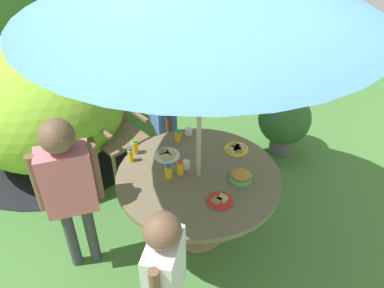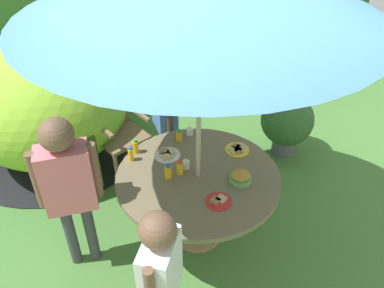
{
  "view_description": "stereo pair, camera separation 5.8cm",
  "coord_description": "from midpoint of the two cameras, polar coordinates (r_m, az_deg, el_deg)",
  "views": [
    {
      "loc": [
        -1.07,
        -2.19,
        2.83
      ],
      "look_at": [
        0.01,
        0.14,
        0.93
      ],
      "focal_mm": 37.08,
      "sensor_mm": 36.0,
      "label": 1
    },
    {
      "loc": [
        -1.02,
        -2.21,
        2.83
      ],
      "look_at": [
        0.01,
        0.14,
        0.93
      ],
      "focal_mm": 37.08,
      "sensor_mm": 36.0,
      "label": 2
    }
  ],
  "objects": [
    {
      "name": "wooden_chair",
      "position": [
        4.14,
        -11.65,
        2.51
      ],
      "size": [
        0.57,
        0.56,
        1.0
      ],
      "rotation": [
        0.0,
        0.0,
        0.31
      ],
      "color": "brown",
      "rests_on": "ground_plane"
    },
    {
      "name": "hedge_backdrop",
      "position": [
        5.84,
        -13.83,
        16.94
      ],
      "size": [
        9.0,
        0.7,
        1.93
      ],
      "primitive_type": "cube",
      "color": "#33602D",
      "rests_on": "ground_plane"
    },
    {
      "name": "plate_mid_left",
      "position": [
        3.01,
        3.47,
        -8.1
      ],
      "size": [
        0.2,
        0.2,
        0.03
      ],
      "color": "red",
      "rests_on": "garden_table"
    },
    {
      "name": "child_in_white_shirt",
      "position": [
        2.49,
        -4.64,
        -17.66
      ],
      "size": [
        0.35,
        0.38,
        1.28
      ],
      "rotation": [
        0.0,
        0.0,
        0.92
      ],
      "color": "brown",
      "rests_on": "ground_plane"
    },
    {
      "name": "child_in_pink_shirt",
      "position": [
        3.02,
        -17.97,
        -5.03
      ],
      "size": [
        0.48,
        0.25,
        1.42
      ],
      "rotation": [
        0.0,
        0.0,
        -0.14
      ],
      "color": "#3F3F47",
      "rests_on": "ground_plane"
    },
    {
      "name": "child_in_blue_shirt",
      "position": [
        3.89,
        -4.73,
        5.36
      ],
      "size": [
        0.22,
        0.44,
        1.28
      ],
      "rotation": [
        0.0,
        0.0,
        -1.63
      ],
      "color": "#3F3F47",
      "rests_on": "ground_plane"
    },
    {
      "name": "juice_bottle_near_right",
      "position": [
        3.46,
        -8.69,
        -0.46
      ],
      "size": [
        0.05,
        0.05,
        0.13
      ],
      "color": "yellow",
      "rests_on": "garden_table"
    },
    {
      "name": "garden_table",
      "position": [
        3.3,
        0.4,
        -5.79
      ],
      "size": [
        1.34,
        1.34,
        0.71
      ],
      "color": "tan",
      "rests_on": "ground_plane"
    },
    {
      "name": "juice_bottle_far_right",
      "position": [
        3.38,
        -9.33,
        -1.58
      ],
      "size": [
        0.05,
        0.05,
        0.13
      ],
      "color": "yellow",
      "rests_on": "garden_table"
    },
    {
      "name": "juice_bottle_near_left",
      "position": [
        3.17,
        -3.92,
        -4.02
      ],
      "size": [
        0.06,
        0.06,
        0.13
      ],
      "color": "yellow",
      "rests_on": "garden_table"
    },
    {
      "name": "plate_back_edge",
      "position": [
        3.42,
        -4.14,
        -1.57
      ],
      "size": [
        0.22,
        0.22,
        0.03
      ],
      "color": "white",
      "rests_on": "garden_table"
    },
    {
      "name": "potted_plant",
      "position": [
        4.52,
        12.77,
        3.36
      ],
      "size": [
        0.58,
        0.58,
        0.73
      ],
      "color": "#595960",
      "rests_on": "ground_plane"
    },
    {
      "name": "ground_plane",
      "position": [
        3.74,
        0.36,
        -12.81
      ],
      "size": [
        10.0,
        10.0,
        0.02
      ],
      "primitive_type": "cube",
      "color": "#477A38"
    },
    {
      "name": "snack_bowl",
      "position": [
        3.18,
        6.51,
        -4.64
      ],
      "size": [
        0.18,
        0.18,
        0.08
      ],
      "color": "#66B259",
      "rests_on": "garden_table"
    },
    {
      "name": "cup_far",
      "position": [
        3.28,
        -1.36,
        -2.98
      ],
      "size": [
        0.06,
        0.06,
        0.07
      ],
      "primitive_type": "cylinder",
      "color": "white",
      "rests_on": "garden_table"
    },
    {
      "name": "plate_center_back",
      "position": [
        3.5,
        5.94,
        -0.69
      ],
      "size": [
        0.21,
        0.21,
        0.03
      ],
      "color": "yellow",
      "rests_on": "garden_table"
    },
    {
      "name": "dome_tent",
      "position": [
        4.58,
        -21.19,
        5.92
      ],
      "size": [
        2.18,
        2.18,
        1.37
      ],
      "rotation": [
        0.0,
        0.0,
        0.1
      ],
      "color": "#8CC633",
      "rests_on": "ground_plane"
    },
    {
      "name": "juice_bottle_far_left",
      "position": [
        3.2,
        -2.23,
        -3.44
      ],
      "size": [
        0.05,
        0.05,
        0.13
      ],
      "color": "yellow",
      "rests_on": "garden_table"
    },
    {
      "name": "juice_bottle_center_front",
      "position": [
        3.58,
        -2.49,
        1.19
      ],
      "size": [
        0.05,
        0.05,
        0.11
      ],
      "color": "yellow",
      "rests_on": "garden_table"
    },
    {
      "name": "cup_near",
      "position": [
        3.66,
        -0.95,
        1.8
      ],
      "size": [
        0.06,
        0.06,
        0.06
      ],
      "primitive_type": "cylinder",
      "color": "white",
      "rests_on": "garden_table"
    }
  ]
}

